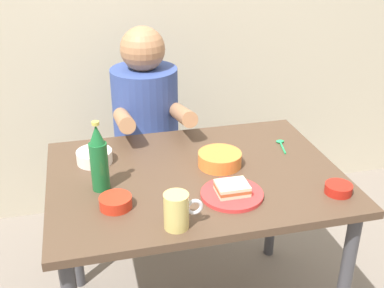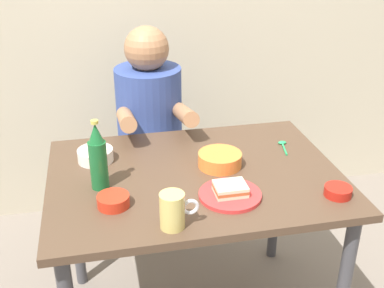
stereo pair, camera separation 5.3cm
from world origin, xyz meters
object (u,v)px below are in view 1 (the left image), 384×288
object	(u,v)px
stool	(149,183)
rice_bowl_white	(94,156)
dining_table	(195,194)
plate_orange	(232,194)
person_seated	(146,110)
sandwich	(232,188)
beer_bottle	(99,159)
beer_mug	(177,211)

from	to	relation	value
stool	rice_bowl_white	bearing A→B (deg)	-121.21
dining_table	plate_orange	distance (m)	0.23
person_seated	sandwich	xyz separation A→B (m)	(0.18, -0.81, 0.01)
person_seated	sandwich	size ratio (longest dim) A/B	6.54
person_seated	sandwich	bearing A→B (deg)	-77.52
plate_orange	rice_bowl_white	xyz separation A→B (m)	(-0.45, 0.37, 0.02)
plate_orange	rice_bowl_white	bearing A→B (deg)	140.79
sandwich	rice_bowl_white	distance (m)	0.58
beer_bottle	rice_bowl_white	distance (m)	0.23
beer_mug	rice_bowl_white	bearing A→B (deg)	114.40
rice_bowl_white	beer_bottle	bearing A→B (deg)	-86.99
dining_table	sandwich	distance (m)	0.24
stool	person_seated	bearing A→B (deg)	-90.00
dining_table	stool	bearing A→B (deg)	98.36
stool	rice_bowl_white	distance (m)	0.67
beer_mug	beer_bottle	distance (m)	0.37
plate_orange	beer_bottle	world-z (taller)	beer_bottle
dining_table	sandwich	world-z (taller)	sandwich
beer_bottle	rice_bowl_white	size ratio (longest dim) A/B	1.87
plate_orange	beer_bottle	size ratio (longest dim) A/B	0.84
plate_orange	beer_bottle	xyz separation A→B (m)	(-0.44, 0.16, 0.11)
stool	plate_orange	xyz separation A→B (m)	(0.18, -0.82, 0.40)
person_seated	plate_orange	xyz separation A→B (m)	(0.18, -0.81, -0.02)
beer_mug	stool	bearing A→B (deg)	87.24
dining_table	person_seated	world-z (taller)	person_seated
sandwich	dining_table	bearing A→B (deg)	114.63
beer_bottle	stool	bearing A→B (deg)	68.32
beer_mug	rice_bowl_white	size ratio (longest dim) A/B	0.90
plate_orange	beer_mug	xyz separation A→B (m)	(-0.22, -0.13, 0.05)
stool	rice_bowl_white	world-z (taller)	rice_bowl_white
dining_table	sandwich	size ratio (longest dim) A/B	10.00
sandwich	plate_orange	bearing A→B (deg)	-63.43
person_seated	rice_bowl_white	size ratio (longest dim) A/B	5.14
beer_mug	plate_orange	bearing A→B (deg)	30.51
person_seated	beer_mug	bearing A→B (deg)	-92.79
person_seated	rice_bowl_white	world-z (taller)	person_seated
stool	beer_bottle	xyz separation A→B (m)	(-0.26, -0.66, 0.51)
dining_table	person_seated	size ratio (longest dim) A/B	1.53
person_seated	beer_mug	size ratio (longest dim) A/B	5.71
stool	rice_bowl_white	size ratio (longest dim) A/B	3.21
dining_table	person_seated	xyz separation A→B (m)	(-0.09, 0.62, 0.12)
plate_orange	rice_bowl_white	distance (m)	0.58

